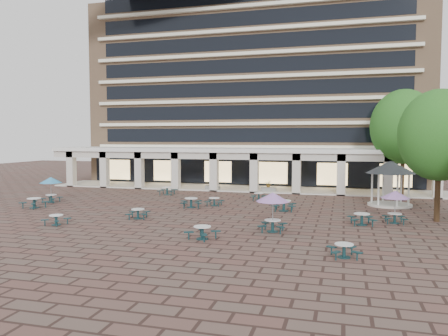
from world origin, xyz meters
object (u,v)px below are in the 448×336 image
Objects in this scene: picnic_table_0 at (56,219)px; picnic_table_1 at (138,213)px; gazebo at (390,172)px; picnic_table_2 at (202,231)px; planter_right at (269,188)px; planter_left at (213,186)px.

picnic_table_1 is (4.01, 3.34, 0.02)m from picnic_table_0.
picnic_table_1 is 0.45× the size of gazebo.
gazebo is (17.15, 10.56, 2.32)m from picnic_table_1.
picnic_table_2 is 21.16m from planter_right.
gazebo is at bearing 73.18° from picnic_table_2.
planter_right is at bearing 0.00° from planter_left.
planter_left is at bearing 84.45° from picnic_table_0.
gazebo is 18.06m from planter_left.
picnic_table_0 is at bearing -146.68° from gazebo.
gazebo is 2.59× the size of planter_right.
picnic_table_0 is 1.04× the size of planter_right.
picnic_table_1 is 7.63m from picnic_table_2.
picnic_table_2 is 21.95m from planter_left.
picnic_table_1 is at bearing -148.36° from gazebo.
picnic_table_2 is (10.13, -1.21, 0.04)m from picnic_table_0.
planter_right is at bearing 109.03° from picnic_table_2.
picnic_table_2 is at bearing -0.23° from picnic_table_0.
planter_left is at bearing 180.00° from planter_right.
planter_left is (0.29, 16.60, 0.02)m from picnic_table_1.
planter_right is (5.92, 0.00, 0.04)m from planter_left.
picnic_table_2 is at bearing -90.25° from planter_right.
picnic_table_0 is 0.81× the size of picnic_table_2.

